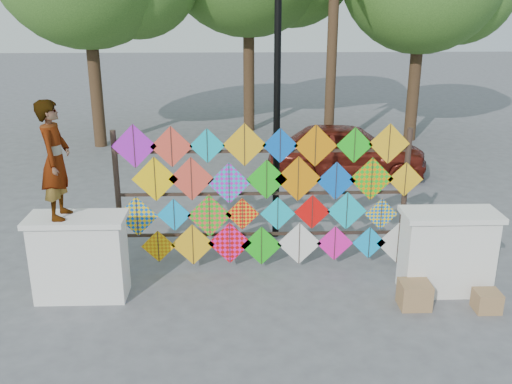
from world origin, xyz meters
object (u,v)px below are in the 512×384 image
at_px(vendor_woman, 55,160).
at_px(sedan, 347,150).
at_px(lamppost, 277,91).
at_px(kite_rack, 266,196).

distance_m(vendor_woman, sedan, 8.05).
height_order(vendor_woman, lamppost, lamppost).
bearing_deg(sedan, kite_rack, 163.39).
bearing_deg(vendor_woman, sedan, -40.68).
relative_size(kite_rack, sedan, 1.27).
bearing_deg(vendor_woman, kite_rack, -72.14).
height_order(vendor_woman, sedan, vendor_woman).
height_order(kite_rack, sedan, kite_rack).
relative_size(vendor_woman, lamppost, 0.37).
relative_size(kite_rack, vendor_woman, 2.94).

